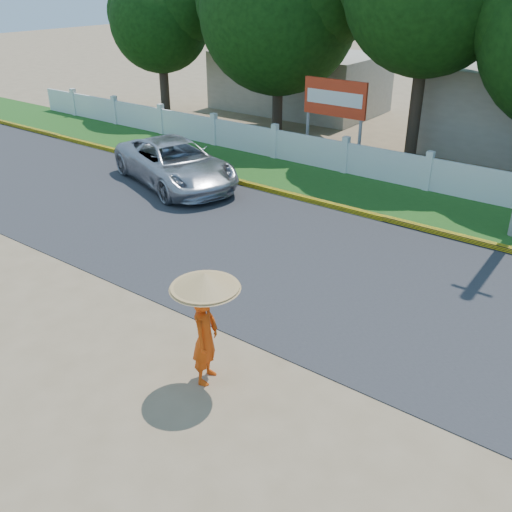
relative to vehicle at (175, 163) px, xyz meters
The scene contains 10 objects.
ground 9.73m from the vehicle, 44.52° to the right, with size 120.00×120.00×0.00m, color #9E8460.
road 7.33m from the vehicle, 18.42° to the right, with size 60.00×7.00×0.02m, color #38383A.
grass_verge 7.55m from the vehicle, 23.06° to the left, with size 60.00×3.50×0.03m, color #2D601E.
curb 7.06m from the vehicle, 10.20° to the left, with size 40.00×0.18×0.16m, color yellow.
fence 8.20m from the vehicle, 32.42° to the left, with size 40.00×0.10×1.10m, color silver.
building_far 12.60m from the vehicle, 104.18° to the left, with size 8.00×5.00×2.80m, color #B7AD99.
vehicle is the anchor object (origin of this frame).
monk_with_parasol 10.38m from the vehicle, 43.04° to the right, with size 1.16×1.16×2.11m.
billboard 6.31m from the vehicle, 63.27° to the left, with size 2.50×0.13×2.95m.
tree_row 11.05m from the vehicle, 48.60° to the left, with size 33.50×7.10×8.76m.
Camera 1 is at (6.06, -6.11, 6.36)m, focal length 40.00 mm.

